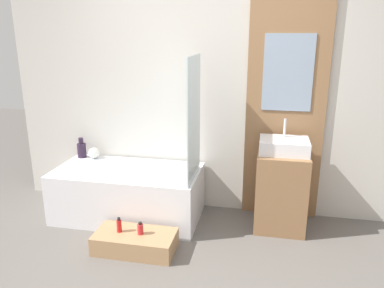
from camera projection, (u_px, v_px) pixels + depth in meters
name	position (u px, v px, depth m)	size (l,w,h in m)	color
wall_tiled_back	(207.00, 88.00, 3.81)	(4.20, 0.06, 2.60)	beige
wall_wood_accent	(287.00, 90.00, 3.60)	(0.76, 0.04, 2.60)	#8E6642
bathtub	(128.00, 193.00, 3.85)	(1.46, 0.75, 0.52)	white
glass_shower_screen	(194.00, 119.00, 3.41)	(0.01, 0.56, 1.14)	silver
wooden_step_bench	(135.00, 242.00, 3.28)	(0.70, 0.36, 0.17)	#A87F56
vanity_cabinet	(281.00, 190.00, 3.62)	(0.48, 0.50, 0.76)	#8E6642
sink	(284.00, 146.00, 3.49)	(0.45, 0.35, 0.30)	white
vase_tall_dark	(82.00, 149.00, 4.13)	(0.10, 0.10, 0.22)	#2D1E33
vase_round_light	(94.00, 153.00, 4.10)	(0.12, 0.12, 0.12)	silver
bottle_soap_primary	(119.00, 225.00, 3.26)	(0.04, 0.04, 0.14)	red
bottle_soap_secondary	(140.00, 229.00, 3.23)	(0.05, 0.05, 0.11)	red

